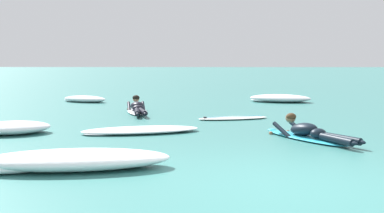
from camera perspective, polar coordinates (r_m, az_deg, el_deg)
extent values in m
plane|color=#387A75|center=(16.31, 5.19, 0.08)|extent=(120.00, 120.00, 0.00)
ellipsoid|color=#2DB2D1|center=(9.99, 13.43, -3.63)|extent=(1.59, 2.20, 0.07)
ellipsoid|color=#2DB2D1|center=(10.78, 9.58, -2.79)|extent=(0.27, 0.27, 0.06)
ellipsoid|color=black|center=(10.00, 13.26, -2.66)|extent=(0.70, 0.81, 0.35)
ellipsoid|color=black|center=(9.71, 14.90, -3.13)|extent=(0.43, 0.41, 0.20)
cylinder|color=black|center=(9.27, 16.93, -3.80)|extent=(0.49, 0.79, 0.14)
ellipsoid|color=black|center=(8.99, 18.70, -4.17)|extent=(0.20, 0.24, 0.08)
cylinder|color=black|center=(9.39, 17.61, -3.71)|extent=(0.57, 0.75, 0.14)
ellipsoid|color=black|center=(9.14, 19.57, -4.03)|extent=(0.20, 0.24, 0.08)
cylinder|color=black|center=(10.15, 10.84, -2.93)|extent=(0.39, 0.57, 0.35)
sphere|color=#8C6647|center=(10.47, 9.43, -3.19)|extent=(0.09, 0.09, 0.09)
cylinder|color=black|center=(10.43, 12.76, -2.74)|extent=(0.39, 0.57, 0.35)
sphere|color=#8C6647|center=(10.72, 11.40, -3.01)|extent=(0.09, 0.09, 0.09)
sphere|color=#8C6647|center=(10.28, 11.73, -1.36)|extent=(0.21, 0.21, 0.21)
ellipsoid|color=#47331E|center=(10.26, 11.80, -1.21)|extent=(0.29, 0.28, 0.16)
ellipsoid|color=silver|center=(14.38, -6.58, -0.59)|extent=(0.96, 1.98, 0.07)
ellipsoid|color=silver|center=(15.28, -6.83, -0.17)|extent=(0.25, 0.24, 0.06)
ellipsoid|color=black|center=(14.41, -6.60, 0.08)|extent=(0.54, 0.79, 0.35)
ellipsoid|color=black|center=(14.01, -6.47, -0.21)|extent=(0.39, 0.34, 0.20)
cylinder|color=black|center=(13.40, -6.61, -0.62)|extent=(0.27, 0.93, 0.14)
ellipsoid|color=black|center=(12.94, -6.57, -0.85)|extent=(0.14, 0.24, 0.08)
cylinder|color=black|center=(13.41, -5.93, -0.61)|extent=(0.37, 0.92, 0.14)
ellipsoid|color=black|center=(12.96, -5.65, -0.84)|extent=(0.14, 0.24, 0.08)
cylinder|color=black|center=(14.80, -7.56, -0.09)|extent=(0.20, 0.57, 0.33)
sphere|color=tan|center=(15.18, -7.63, -0.31)|extent=(0.09, 0.09, 0.09)
cylinder|color=black|center=(14.81, -5.85, -0.06)|extent=(0.20, 0.57, 0.33)
sphere|color=tan|center=(15.17, -5.97, -0.30)|extent=(0.09, 0.09, 0.09)
sphere|color=tan|center=(14.81, -6.73, 0.95)|extent=(0.21, 0.21, 0.21)
ellipsoid|color=black|center=(14.79, -6.72, 1.06)|extent=(0.26, 0.24, 0.16)
ellipsoid|color=white|center=(12.82, 4.95, -1.38)|extent=(2.00, 1.00, 0.07)
cube|color=#1E9EDB|center=(12.81, 4.95, -1.21)|extent=(1.59, 0.43, 0.01)
cone|color=black|center=(12.60, 1.57, -1.62)|extent=(0.12, 0.12, 0.16)
ellipsoid|color=white|center=(17.89, 10.52, 0.98)|extent=(2.42, 1.60, 0.28)
ellipsoid|color=white|center=(18.01, 12.32, 0.84)|extent=(0.80, 0.54, 0.20)
ellipsoid|color=white|center=(17.86, 8.35, 0.81)|extent=(0.91, 0.72, 0.16)
ellipsoid|color=white|center=(18.00, -12.73, 0.90)|extent=(1.88, 1.32, 0.24)
ellipsoid|color=white|center=(17.85, -11.39, 0.77)|extent=(0.71, 0.56, 0.17)
ellipsoid|color=white|center=(18.25, -14.19, 0.76)|extent=(0.71, 0.57, 0.13)
ellipsoid|color=white|center=(7.33, -13.86, -6.20)|extent=(2.94, 1.32, 0.30)
ellipsoid|color=white|center=(7.43, -8.25, -6.28)|extent=(1.08, 0.61, 0.21)
ellipsoid|color=white|center=(7.41, -20.53, -6.82)|extent=(1.11, 0.74, 0.16)
ellipsoid|color=white|center=(11.07, -20.86, -2.38)|extent=(1.87, 1.42, 0.28)
ellipsoid|color=white|center=(11.19, -18.68, -2.43)|extent=(0.71, 0.64, 0.19)
ellipsoid|color=white|center=(10.57, -6.17, -2.81)|extent=(2.73, 1.47, 0.13)
ellipsoid|color=white|center=(10.80, -2.82, -2.70)|extent=(0.94, 0.44, 0.09)
ellipsoid|color=white|center=(10.43, -10.37, -3.15)|extent=(1.02, 0.69, 0.07)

